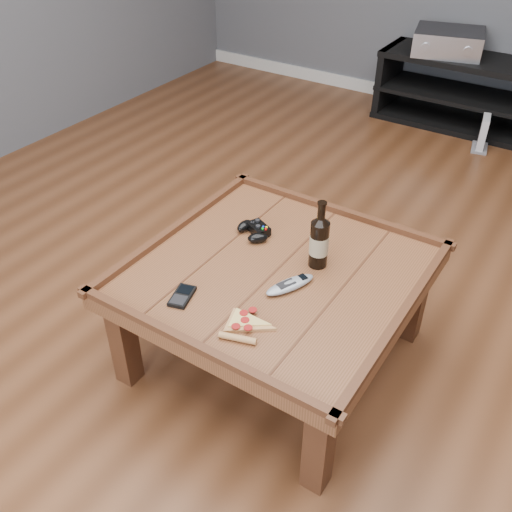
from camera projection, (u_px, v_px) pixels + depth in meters
The scene contains 11 objects.
ground at pixel (275, 355), 2.38m from camera, with size 6.00×6.00×0.00m, color #4F2B16.
baseboard at pixel (479, 111), 4.37m from camera, with size 5.00×0.02×0.10m, color silver.
coffee_table at pixel (277, 282), 2.15m from camera, with size 1.03×1.03×0.48m.
media_console at pixel (476, 95), 4.09m from camera, with size 1.40×0.45×0.50m.
beer_bottle at pixel (319, 241), 2.08m from camera, with size 0.07×0.07×0.27m.
game_controller at pixel (254, 230), 2.29m from camera, with size 0.16×0.15×0.05m.
pizza_slice at pixel (244, 324), 1.87m from camera, with size 0.20×0.25×0.02m.
smartphone at pixel (182, 296), 1.98m from camera, with size 0.09×0.13×0.02m.
remote_control at pixel (290, 285), 2.02m from camera, with size 0.14×0.21×0.03m.
av_receiver at pixel (448, 42), 4.00m from camera, with size 0.54×0.48×0.16m.
game_console at pixel (483, 135), 3.88m from camera, with size 0.14×0.20×0.23m.
Camera 1 is at (0.85, -1.44, 1.75)m, focal length 40.00 mm.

